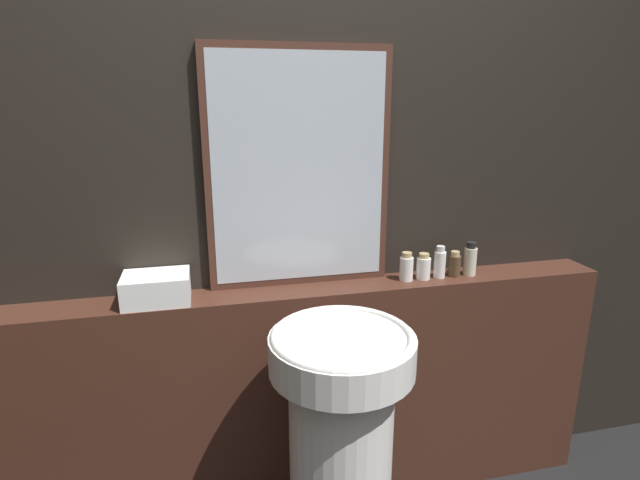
{
  "coord_description": "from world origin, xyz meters",
  "views": [
    {
      "loc": [
        -0.37,
        -0.28,
        1.6
      ],
      "look_at": [
        0.01,
        1.31,
        1.14
      ],
      "focal_mm": 28.0,
      "sensor_mm": 36.0,
      "label": 1
    }
  ],
  "objects_px": {
    "shampoo_bottle": "(406,267)",
    "body_wash_bottle": "(454,265)",
    "mirror": "(299,170)",
    "hand_soap_bottle": "(470,260)",
    "lotion_bottle": "(440,263)",
    "towel_stack": "(157,288)",
    "pedestal_sink": "(341,451)",
    "conditioner_bottle": "(423,267)"
  },
  "relations": [
    {
      "from": "shampoo_bottle",
      "to": "body_wash_bottle",
      "type": "height_order",
      "value": "shampoo_bottle"
    },
    {
      "from": "mirror",
      "to": "hand_soap_bottle",
      "type": "xyz_separation_m",
      "value": [
        0.67,
        -0.07,
        -0.37
      ]
    },
    {
      "from": "lotion_bottle",
      "to": "mirror",
      "type": "bearing_deg",
      "value": 172.86
    },
    {
      "from": "towel_stack",
      "to": "shampoo_bottle",
      "type": "relative_size",
      "value": 2.0
    },
    {
      "from": "body_wash_bottle",
      "to": "towel_stack",
      "type": "bearing_deg",
      "value": 180.0
    },
    {
      "from": "pedestal_sink",
      "to": "mirror",
      "type": "xyz_separation_m",
      "value": [
        -0.04,
        0.44,
        0.84
      ]
    },
    {
      "from": "hand_soap_bottle",
      "to": "mirror",
      "type": "bearing_deg",
      "value": 174.24
    },
    {
      "from": "pedestal_sink",
      "to": "lotion_bottle",
      "type": "height_order",
      "value": "lotion_bottle"
    },
    {
      "from": "body_wash_bottle",
      "to": "hand_soap_bottle",
      "type": "relative_size",
      "value": 0.75
    },
    {
      "from": "pedestal_sink",
      "to": "mirror",
      "type": "distance_m",
      "value": 0.95
    },
    {
      "from": "towel_stack",
      "to": "conditioner_bottle",
      "type": "height_order",
      "value": "conditioner_bottle"
    },
    {
      "from": "mirror",
      "to": "shampoo_bottle",
      "type": "height_order",
      "value": "mirror"
    },
    {
      "from": "shampoo_bottle",
      "to": "body_wash_bottle",
      "type": "bearing_deg",
      "value": 0.0
    },
    {
      "from": "mirror",
      "to": "towel_stack",
      "type": "xyz_separation_m",
      "value": [
        -0.51,
        -0.07,
        -0.38
      ]
    },
    {
      "from": "towel_stack",
      "to": "hand_soap_bottle",
      "type": "relative_size",
      "value": 1.66
    },
    {
      "from": "shampoo_bottle",
      "to": "lotion_bottle",
      "type": "xyz_separation_m",
      "value": [
        0.14,
        0.0,
        0.01
      ]
    },
    {
      "from": "shampoo_bottle",
      "to": "conditioner_bottle",
      "type": "xyz_separation_m",
      "value": [
        0.07,
        0.0,
        -0.0
      ]
    },
    {
      "from": "conditioner_bottle",
      "to": "hand_soap_bottle",
      "type": "bearing_deg",
      "value": 0.0
    },
    {
      "from": "lotion_bottle",
      "to": "towel_stack",
      "type": "bearing_deg",
      "value": 180.0
    },
    {
      "from": "mirror",
      "to": "shampoo_bottle",
      "type": "relative_size",
      "value": 7.69
    },
    {
      "from": "conditioner_bottle",
      "to": "lotion_bottle",
      "type": "height_order",
      "value": "lotion_bottle"
    },
    {
      "from": "pedestal_sink",
      "to": "shampoo_bottle",
      "type": "relative_size",
      "value": 8.36
    },
    {
      "from": "lotion_bottle",
      "to": "body_wash_bottle",
      "type": "relative_size",
      "value": 1.25
    },
    {
      "from": "pedestal_sink",
      "to": "conditioner_bottle",
      "type": "distance_m",
      "value": 0.74
    },
    {
      "from": "pedestal_sink",
      "to": "lotion_bottle",
      "type": "distance_m",
      "value": 0.78
    },
    {
      "from": "body_wash_bottle",
      "to": "pedestal_sink",
      "type": "bearing_deg",
      "value": -146.13
    },
    {
      "from": "towel_stack",
      "to": "shampoo_bottle",
      "type": "bearing_deg",
      "value": -0.0
    },
    {
      "from": "pedestal_sink",
      "to": "shampoo_bottle",
      "type": "xyz_separation_m",
      "value": [
        0.36,
        0.38,
        0.47
      ]
    },
    {
      "from": "pedestal_sink",
      "to": "shampoo_bottle",
      "type": "bearing_deg",
      "value": 46.33
    },
    {
      "from": "towel_stack",
      "to": "shampoo_bottle",
      "type": "xyz_separation_m",
      "value": [
        0.91,
        -0.0,
        0.0
      ]
    },
    {
      "from": "mirror",
      "to": "body_wash_bottle",
      "type": "distance_m",
      "value": 0.71
    },
    {
      "from": "conditioner_bottle",
      "to": "pedestal_sink",
      "type": "bearing_deg",
      "value": -138.8
    },
    {
      "from": "pedestal_sink",
      "to": "body_wash_bottle",
      "type": "distance_m",
      "value": 0.82
    },
    {
      "from": "towel_stack",
      "to": "body_wash_bottle",
      "type": "distance_m",
      "value": 1.12
    },
    {
      "from": "towel_stack",
      "to": "conditioner_bottle",
      "type": "distance_m",
      "value": 0.98
    },
    {
      "from": "pedestal_sink",
      "to": "towel_stack",
      "type": "xyz_separation_m",
      "value": [
        -0.55,
        0.38,
        0.47
      ]
    },
    {
      "from": "mirror",
      "to": "shampoo_bottle",
      "type": "xyz_separation_m",
      "value": [
        0.4,
        -0.07,
        -0.38
      ]
    },
    {
      "from": "mirror",
      "to": "towel_stack",
      "type": "relative_size",
      "value": 3.84
    },
    {
      "from": "lotion_bottle",
      "to": "hand_soap_bottle",
      "type": "distance_m",
      "value": 0.13
    },
    {
      "from": "conditioner_bottle",
      "to": "body_wash_bottle",
      "type": "xyz_separation_m",
      "value": [
        0.13,
        0.0,
        -0.0
      ]
    },
    {
      "from": "lotion_bottle",
      "to": "shampoo_bottle",
      "type": "bearing_deg",
      "value": -180.0
    },
    {
      "from": "conditioner_bottle",
      "to": "body_wash_bottle",
      "type": "relative_size",
      "value": 1.01
    }
  ]
}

